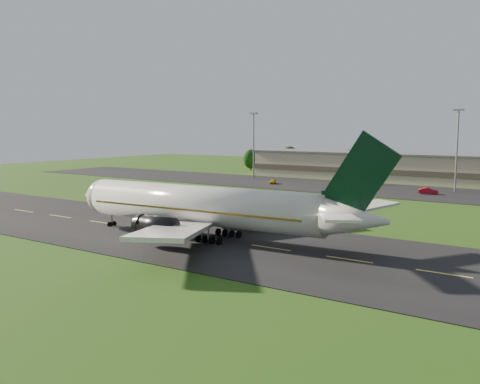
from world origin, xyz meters
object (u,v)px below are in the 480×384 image
Objects in this scene: airliner at (206,207)px; light_mast_centre at (457,140)px; service_vehicle_a at (273,182)px; service_vehicle_b at (428,191)px; light_mast_west at (254,137)px; terminal at (475,171)px.

airliner is 81.91m from light_mast_centre.
service_vehicle_a is 0.80× the size of service_vehicle_b.
airliner is at bearing -101.26° from light_mast_centre.
light_mast_centre is 48.98m from service_vehicle_a.
service_vehicle_b is (42.38, 1.14, 0.13)m from service_vehicle_a.
airliner is 2.52× the size of light_mast_west.
light_mast_west is 1.00× the size of light_mast_centre.
service_vehicle_b is (-5.12, -26.39, -3.15)m from terminal.
light_mast_west is (-44.09, 79.94, 8.08)m from airliner.
light_mast_centre reaches higher than terminal.
terminal is 55.01m from service_vehicle_a.
terminal is 7.13× the size of light_mast_west.
light_mast_west is (-61.40, -16.18, 8.75)m from terminal.
light_mast_west reaches higher than service_vehicle_b.
airliner is 70.89m from service_vehicle_b.
service_vehicle_b reaches higher than service_vehicle_a.
terminal is 64.10m from light_mast_west.
light_mast_centre is at bearing -7.85° from service_vehicle_a.
light_mast_west is 4.52× the size of service_vehicle_b.
service_vehicle_a is at bearing 77.76° from service_vehicle_b.
airliner is at bearing -87.93° from service_vehicle_a.
service_vehicle_b is (12.19, 69.73, -3.82)m from airliner.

